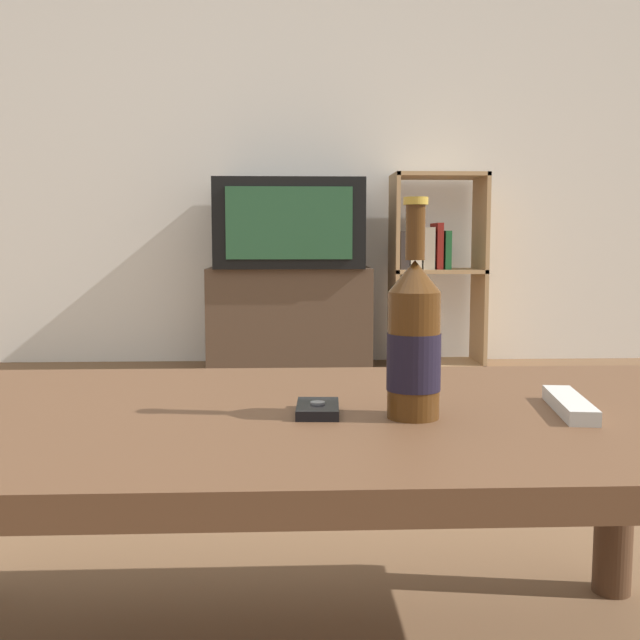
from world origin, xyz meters
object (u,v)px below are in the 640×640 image
(tv_stand, at_px, (289,318))
(cell_phone, at_px, (318,409))
(remote_control, at_px, (570,405))
(television, at_px, (289,224))
(bookshelf, at_px, (432,264))
(beer_bottle, at_px, (414,341))

(tv_stand, bearing_deg, cell_phone, -89.31)
(remote_control, bearing_deg, television, 105.78)
(tv_stand, distance_m, bookshelf, 0.79)
(television, height_order, remote_control, television)
(tv_stand, xyz_separation_m, remote_control, (0.38, -2.80, 0.17))
(tv_stand, xyz_separation_m, beer_bottle, (0.16, -2.82, 0.27))
(beer_bottle, bearing_deg, tv_stand, 93.26)
(tv_stand, height_order, cell_phone, tv_stand)
(television, bearing_deg, cell_phone, -89.31)
(television, bearing_deg, beer_bottle, -86.73)
(bookshelf, bearing_deg, tv_stand, -176.57)
(bookshelf, bearing_deg, television, -176.27)
(tv_stand, bearing_deg, bookshelf, 3.43)
(television, height_order, beer_bottle, television)
(beer_bottle, relative_size, remote_control, 1.62)
(cell_phone, bearing_deg, remote_control, 3.01)
(television, xyz_separation_m, bookshelf, (0.74, 0.05, -0.20))
(tv_stand, relative_size, cell_phone, 8.53)
(tv_stand, relative_size, bookshelf, 0.83)
(television, relative_size, cell_phone, 7.64)
(cell_phone, bearing_deg, bookshelf, 79.24)
(bookshelf, bearing_deg, beer_bottle, -101.43)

